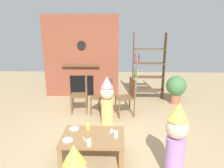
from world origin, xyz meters
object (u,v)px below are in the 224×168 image
birthday_cake_slice (112,130)px  dining_chair_left (83,92)px  child_by_the_chairs (107,100)px  bookshelf (146,69)px  dining_chair_middle (105,95)px  paper_cup_center (89,143)px  paper_cup_near_right (88,126)px  dining_chair_right (129,94)px  paper_plate_rear (74,129)px  coffee_table (93,139)px  paper_plate_front (68,140)px  potted_plant_tall (176,87)px  paper_cup_near_left (116,134)px  child_in_pink (176,138)px

birthday_cake_slice → dining_chair_left: (-0.76, 1.71, 0.09)m
child_by_the_chairs → bookshelf: bearing=156.5°
child_by_the_chairs → dining_chair_middle: bearing=-161.8°
paper_cup_center → child_by_the_chairs: (0.18, 1.48, 0.13)m
paper_cup_near_right → birthday_cake_slice: 0.41m
paper_cup_center → dining_chair_right: dining_chair_right is taller
paper_plate_rear → child_by_the_chairs: child_by_the_chairs is taller
paper_cup_center → dining_chair_right: (0.67, 2.01, 0.07)m
paper_cup_near_right → dining_chair_middle: 1.46m
child_by_the_chairs → dining_chair_middle: 0.48m
birthday_cake_slice → coffee_table: bearing=-155.1°
paper_plate_front → bookshelf: bearing=62.7°
child_by_the_chairs → dining_chair_right: bearing=145.0°
potted_plant_tall → child_by_the_chairs: bearing=-144.3°
paper_cup_near_right → coffee_table: bearing=-63.5°
paper_plate_rear → dining_chair_middle: size_ratio=0.18×
paper_plate_front → child_by_the_chairs: (0.54, 1.34, 0.17)m
paper_cup_near_left → dining_chair_middle: bearing=99.6°
paper_plate_front → dining_chair_right: size_ratio=0.18×
child_in_pink → dining_chair_left: bearing=-35.5°
paper_cup_center → paper_plate_rear: size_ratio=0.62×
coffee_table → birthday_cake_slice: bearing=24.9°
bookshelf → paper_plate_front: (-1.58, -3.05, -0.50)m
dining_chair_middle → bookshelf: bearing=-104.6°
paper_plate_rear → child_by_the_chairs: bearing=62.5°
child_by_the_chairs → paper_plate_rear: bearing=-19.7°
paper_cup_center → dining_chair_right: size_ratio=0.11×
dining_chair_left → child_in_pink: bearing=121.0°
paper_cup_near_right → paper_plate_front: 0.45m
paper_plate_front → potted_plant_tall: bearing=48.4°
paper_plate_front → dining_chair_right: (1.02, 1.87, 0.12)m
paper_cup_near_left → dining_chair_left: (-0.83, 1.88, 0.07)m
dining_chair_middle → potted_plant_tall: 2.08m
coffee_table → paper_cup_near_left: size_ratio=9.72×
paper_cup_near_right → child_in_pink: size_ratio=0.09×
birthday_cake_slice → potted_plant_tall: size_ratio=0.13×
bookshelf → paper_cup_near_right: (-1.31, -2.69, -0.45)m
paper_cup_near_left → coffee_table: bearing=174.6°
paper_plate_front → child_by_the_chairs: child_by_the_chairs is taller
paper_cup_near_right → dining_chair_left: (-0.36, 1.63, 0.07)m
paper_cup_center → birthday_cake_slice: bearing=53.4°
potted_plant_tall → dining_chair_right: bearing=-149.5°
paper_plate_front → potted_plant_tall: size_ratio=0.21×
paper_cup_near_left → birthday_cake_slice: size_ratio=1.03×
paper_cup_near_left → paper_plate_front: (-0.74, -0.11, -0.05)m
coffee_table → dining_chair_right: (0.65, 1.72, 0.18)m
bookshelf → child_in_pink: size_ratio=1.71×
paper_plate_rear → dining_chair_left: size_ratio=0.18×
paper_cup_near_right → dining_chair_right: size_ratio=0.12×
child_by_the_chairs → dining_chair_left: 0.91m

